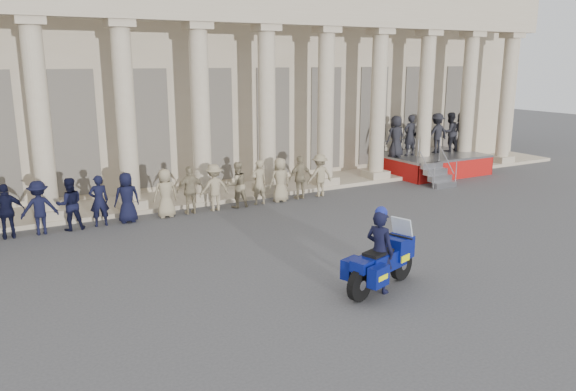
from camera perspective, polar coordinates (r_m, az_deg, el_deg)
The scene contains 6 objects.
ground at distance 13.11m, azimuth -1.16°, elevation -9.01°, with size 90.00×90.00×0.00m, color #3F3F41.
building at distance 26.06m, azimuth -17.08°, elevation 11.87°, with size 40.00×12.50×9.00m.
officer_rank at distance 18.22m, azimuth -20.24°, elevation -0.70°, with size 18.40×0.61×1.62m.
reviewing_stand at distance 26.37m, azimuth 14.54°, elevation 5.47°, with size 4.89×4.19×2.70m.
motorcycle at distance 12.79m, azimuth 9.57°, elevation -6.62°, with size 2.32×1.29×1.53m.
rider at distance 12.58m, azimuth 9.30°, elevation -5.47°, with size 0.63×0.79×1.96m.
Camera 1 is at (-5.70, -10.68, 5.03)m, focal length 35.00 mm.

